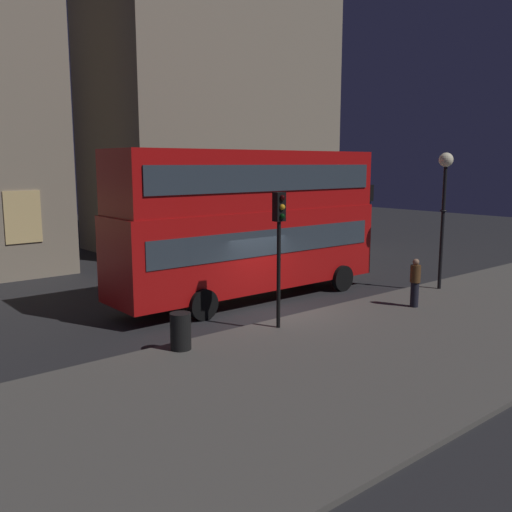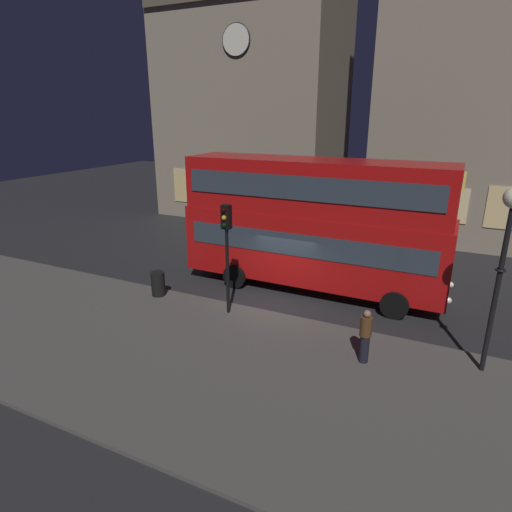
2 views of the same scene
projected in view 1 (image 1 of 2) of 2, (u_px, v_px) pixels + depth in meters
The scene contains 9 objects.
ground_plane at pixel (271, 312), 19.10m from camera, with size 80.00×80.00×0.00m, color #232326.
sidewalk_slab at pixel (389, 346), 15.37m from camera, with size 44.00×7.87×0.12m, color #4C4944.
building_plain_facade at pixel (212, 81), 33.49m from camera, with size 14.17×8.09×19.74m.
double_decker_bus at pixel (250, 217), 20.51m from camera, with size 10.97×2.90×5.47m.
traffic_light_near_kerb at pixel (279, 231), 16.45m from camera, with size 0.33×0.37×4.08m.
traffic_light_far_side at pixel (369, 206), 29.21m from camera, with size 0.36×0.39×3.93m.
street_lamp at pixel (445, 186), 21.53m from camera, with size 0.55×0.55×5.31m.
pedestrian at pixel (415, 282), 19.24m from camera, with size 0.35×0.35×1.68m.
litter_bin at pixel (181, 331), 14.88m from camera, with size 0.56×0.56×0.99m, color black.
Camera 1 is at (-12.26, -13.90, 5.02)m, focal length 39.31 mm.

